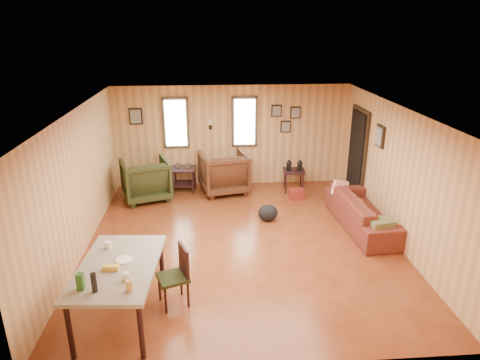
% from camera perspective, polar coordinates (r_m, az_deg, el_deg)
% --- Properties ---
extents(room, '(5.54, 6.04, 2.44)m').
position_cam_1_polar(room, '(7.61, 1.34, 0.80)').
color(room, brown).
rests_on(room, ground).
extents(sofa, '(0.77, 2.23, 0.86)m').
position_cam_1_polar(sofa, '(8.53, 16.43, -3.43)').
color(sofa, maroon).
rests_on(sofa, ground).
extents(recliner_brown, '(1.19, 1.14, 1.05)m').
position_cam_1_polar(recliner_brown, '(9.89, -2.18, 1.28)').
color(recliner_brown, '#472615').
rests_on(recliner_brown, ground).
extents(recliner_green, '(1.22, 1.18, 1.01)m').
position_cam_1_polar(recliner_green, '(9.70, -12.48, 0.30)').
color(recliner_green, '#2A3016').
rests_on(recliner_green, ground).
extents(end_table, '(0.59, 0.54, 0.70)m').
position_cam_1_polar(end_table, '(10.06, -7.50, 0.65)').
color(end_table, black).
rests_on(end_table, ground).
extents(side_table, '(0.53, 0.53, 0.78)m').
position_cam_1_polar(side_table, '(10.03, 7.22, 1.44)').
color(side_table, black).
rests_on(side_table, ground).
extents(cooler, '(0.34, 0.25, 0.23)m').
position_cam_1_polar(cooler, '(9.70, 7.53, -1.85)').
color(cooler, maroon).
rests_on(cooler, ground).
extents(backpack, '(0.46, 0.40, 0.34)m').
position_cam_1_polar(backpack, '(8.56, 3.74, -4.40)').
color(backpack, black).
rests_on(backpack, ground).
extents(sofa_pillows, '(0.69, 1.74, 0.36)m').
position_cam_1_polar(sofa_pillows, '(8.33, 15.74, -3.41)').
color(sofa_pillows, brown).
rests_on(sofa_pillows, sofa).
extents(dining_table, '(1.10, 1.70, 1.07)m').
position_cam_1_polar(dining_table, '(5.80, -15.98, -11.56)').
color(dining_table, gray).
rests_on(dining_table, ground).
extents(dining_chair, '(0.51, 0.51, 0.87)m').
position_cam_1_polar(dining_chair, '(6.12, -8.36, -12.08)').
color(dining_chair, '#2A3016').
rests_on(dining_chair, ground).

